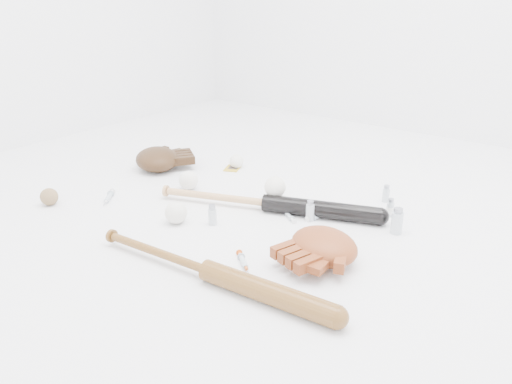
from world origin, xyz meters
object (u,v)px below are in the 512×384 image
Objects in this scene: bat_wood at (208,271)px; pedestal at (275,202)px; glove_dark at (157,159)px; bat_dark at (266,203)px.

pedestal is at bearing 100.67° from bat_wood.
glove_dark reaches higher than bat_wood.
bat_wood is at bearing 1.52° from glove_dark.
bat_wood is 1.02m from glove_dark.
bat_dark is 0.52m from bat_wood.
bat_wood is (0.16, -0.50, -0.00)m from bat_dark.
bat_wood reaches higher than pedestal.
bat_dark is at bearing 29.61° from glove_dark.
glove_dark is at bearing 153.41° from bat_dark.
pedestal is (0.01, 0.05, -0.01)m from bat_dark.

